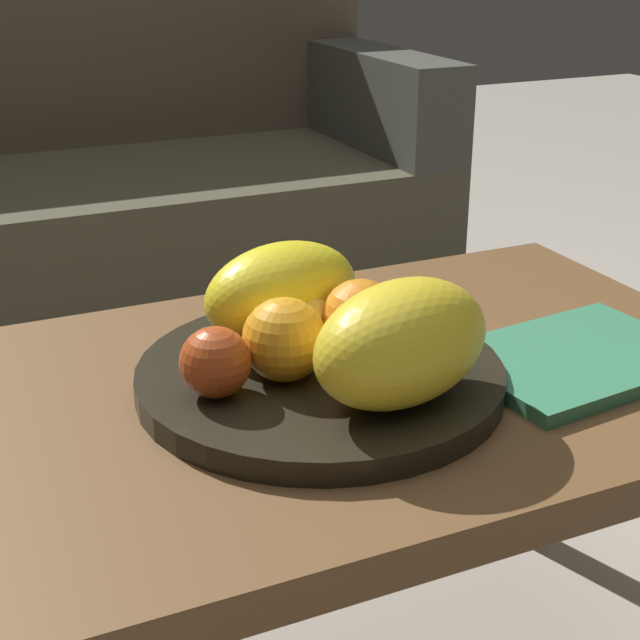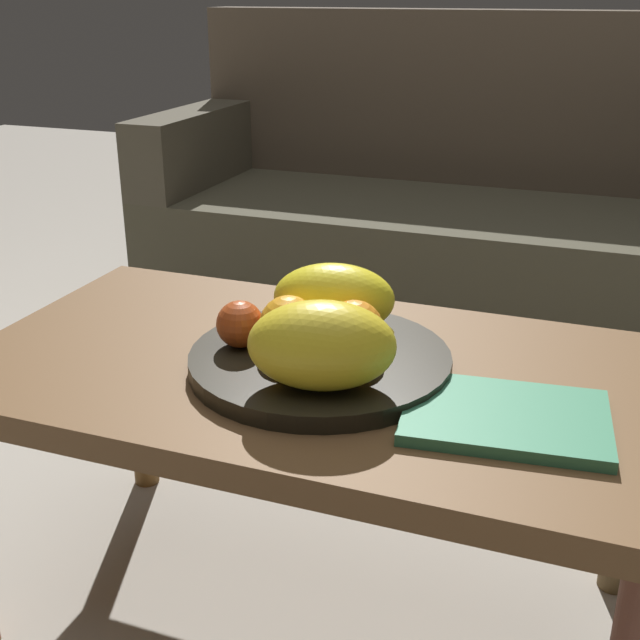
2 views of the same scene
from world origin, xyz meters
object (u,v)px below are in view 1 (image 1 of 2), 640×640
at_px(coffee_table, 297,433).
at_px(orange_front, 284,340).
at_px(magazine, 576,359).
at_px(melon_smaller_beside, 282,292).
at_px(apple_front, 215,362).
at_px(banana_bunch, 309,316).
at_px(orange_left, 361,319).
at_px(couch, 44,210).
at_px(fruit_bowl, 320,377).
at_px(melon_large_front, 402,343).

distance_m(coffee_table, orange_front, 0.13).
bearing_deg(magazine, melon_smaller_beside, 146.41).
xyz_separation_m(apple_front, banana_bunch, (0.13, 0.08, -0.01)).
xyz_separation_m(coffee_table, orange_left, (0.07, -0.01, 0.12)).
distance_m(couch, orange_left, 1.33).
xyz_separation_m(couch, orange_left, (0.13, -1.31, 0.22)).
height_order(coffee_table, fruit_bowl, fruit_bowl).
bearing_deg(melon_large_front, coffee_table, 117.17).
bearing_deg(coffee_table, orange_left, -7.74).
bearing_deg(melon_large_front, banana_bunch, 97.41).
bearing_deg(apple_front, orange_front, 5.14).
relative_size(couch, melon_large_front, 8.98).
bearing_deg(banana_bunch, orange_left, -62.85).
distance_m(fruit_bowl, banana_bunch, 0.08).
xyz_separation_m(couch, melon_large_front, (0.12, -1.41, 0.24)).
distance_m(couch, melon_large_front, 1.44).
relative_size(melon_smaller_beside, apple_front, 2.64).
bearing_deg(orange_front, magazine, -9.69).
relative_size(melon_large_front, banana_bunch, 1.23).
xyz_separation_m(coffee_table, fruit_bowl, (0.02, -0.02, 0.07)).
height_order(melon_large_front, apple_front, melon_large_front).
bearing_deg(banana_bunch, melon_smaller_beside, 151.10).
bearing_deg(orange_left, fruit_bowl, -172.94).
distance_m(orange_left, banana_bunch, 0.07).
bearing_deg(couch, melon_large_front, -85.32).
bearing_deg(orange_front, apple_front, -174.86).
height_order(coffee_table, melon_smaller_beside, melon_smaller_beside).
relative_size(coffee_table, fruit_bowl, 2.72).
relative_size(coffee_table, orange_left, 12.33).
bearing_deg(couch, orange_left, -84.53).
bearing_deg(melon_smaller_beside, orange_front, -110.96).
xyz_separation_m(orange_front, banana_bunch, (0.06, 0.08, -0.02)).
bearing_deg(magazine, orange_left, 156.31).
bearing_deg(orange_left, orange_front, -169.46).
height_order(coffee_table, banana_bunch, banana_bunch).
height_order(melon_large_front, magazine, melon_large_front).
relative_size(coffee_table, melon_large_front, 5.31).
height_order(fruit_bowl, apple_front, apple_front).
bearing_deg(orange_front, melon_smaller_beside, 69.04).
bearing_deg(banana_bunch, couch, 94.32).
distance_m(orange_left, apple_front, 0.16).
height_order(fruit_bowl, orange_front, orange_front).
bearing_deg(banana_bunch, apple_front, -147.56).
bearing_deg(couch, coffee_table, -87.44).
bearing_deg(fruit_bowl, coffee_table, 141.90).
distance_m(melon_smaller_beside, magazine, 0.32).
distance_m(couch, banana_bunch, 1.27).
bearing_deg(magazine, banana_bunch, 146.55).
height_order(melon_smaller_beside, banana_bunch, melon_smaller_beside).
distance_m(coffee_table, magazine, 0.31).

